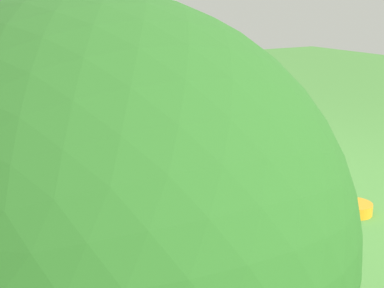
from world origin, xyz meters
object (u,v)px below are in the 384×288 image
dog (184,129)px  tennis_ball_1 (108,175)px  tennis_ball_0 (185,144)px  water_bowl (352,208)px

dog → tennis_ball_1: dog is taller
dog → tennis_ball_1: size_ratio=9.88×
dog → tennis_ball_0: bearing=-74.7°
dog → water_bowl: bearing=174.0°
dog → water_bowl: (-0.76, -0.61, -0.36)m
dog → tennis_ball_1: bearing=-11.9°
tennis_ball_0 → tennis_ball_1: bearing=118.7°
tennis_ball_1 → water_bowl: tennis_ball_1 is taller
tennis_ball_0 → water_bowl: size_ratio=0.30×
dog → tennis_ball_0: dog is taller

